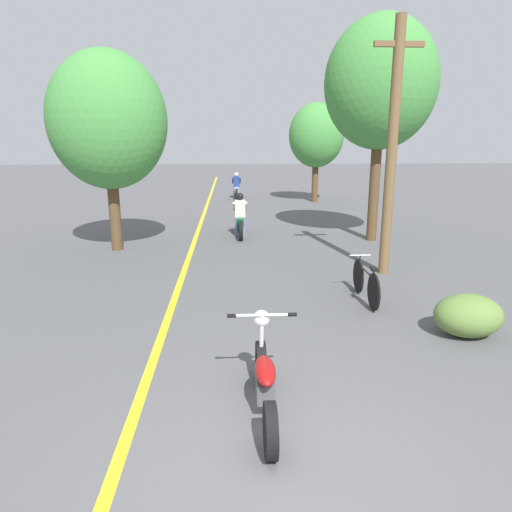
{
  "coord_description": "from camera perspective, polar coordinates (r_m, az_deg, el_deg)",
  "views": [
    {
      "loc": [
        -0.55,
        -3.54,
        3.11
      ],
      "look_at": [
        -0.05,
        5.15,
        0.9
      ],
      "focal_mm": 32.0,
      "sensor_mm": 36.0,
      "label": 1
    }
  ],
  "objects": [
    {
      "name": "motorcycle_foreground",
      "position": [
        5.47,
        1.09,
        -15.24
      ],
      "size": [
        0.86,
        2.01,
        1.06
      ],
      "color": "black",
      "rests_on": "ground"
    },
    {
      "name": "lane_stripe_center",
      "position": [
        17.01,
        -7.1,
        3.61
      ],
      "size": [
        0.14,
        48.0,
        0.01
      ],
      "primitive_type": "cube",
      "color": "yellow",
      "rests_on": "ground"
    },
    {
      "name": "ground_plane",
      "position": [
        4.74,
        4.68,
        -26.76
      ],
      "size": [
        120.0,
        120.0,
        0.0
      ],
      "primitive_type": "plane",
      "color": "#515154"
    },
    {
      "name": "roadside_tree_left",
      "position": [
        13.67,
        -18.04,
        15.71
      ],
      "size": [
        3.24,
        2.92,
        5.5
      ],
      "color": "#513A23",
      "rests_on": "ground"
    },
    {
      "name": "bicycle_parked",
      "position": [
        9.31,
        13.56,
        -3.21
      ],
      "size": [
        0.44,
        1.76,
        0.83
      ],
      "color": "black",
      "rests_on": "ground"
    },
    {
      "name": "roadside_tree_right_far",
      "position": [
        24.13,
        7.56,
        14.67
      ],
      "size": [
        2.79,
        2.52,
        4.98
      ],
      "color": "#513A23",
      "rests_on": "ground"
    },
    {
      "name": "motorcycle_rider_far",
      "position": [
        25.46,
        -2.45,
        8.4
      ],
      "size": [
        0.5,
        2.1,
        1.42
      ],
      "color": "black",
      "rests_on": "ground"
    },
    {
      "name": "utility_pole",
      "position": [
        11.04,
        16.62,
        12.82
      ],
      "size": [
        1.1,
        0.24,
        5.72
      ],
      "color": "brown",
      "rests_on": "ground"
    },
    {
      "name": "motorcycle_rider_lead",
      "position": [
        15.24,
        -1.99,
        4.54
      ],
      "size": [
        0.5,
        2.1,
        1.44
      ],
      "color": "black",
      "rests_on": "ground"
    },
    {
      "name": "roadside_tree_right_near",
      "position": [
        14.93,
        15.33,
        20.02
      ],
      "size": [
        3.36,
        3.03,
        6.7
      ],
      "color": "#513A23",
      "rests_on": "ground"
    },
    {
      "name": "roadside_bush",
      "position": [
        8.22,
        24.99,
        -6.75
      ],
      "size": [
        1.1,
        0.88,
        0.7
      ],
      "color": "#5B7A38",
      "rests_on": "ground"
    }
  ]
}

